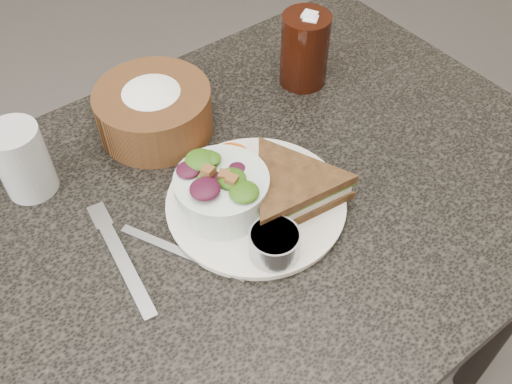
{
  "coord_description": "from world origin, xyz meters",
  "views": [
    {
      "loc": [
        -0.31,
        -0.43,
        1.38
      ],
      "look_at": [
        -0.0,
        -0.02,
        0.78
      ],
      "focal_mm": 40.0,
      "sensor_mm": 36.0,
      "label": 1
    }
  ],
  "objects_px": {
    "sandwich": "(292,188)",
    "water_glass": "(22,160)",
    "dressing_ramekin": "(274,244)",
    "dining_table": "(251,322)",
    "cola_glass": "(305,47)",
    "dinner_plate": "(256,203)",
    "bread_basket": "(153,104)",
    "salad_bowl": "(222,187)"
  },
  "relations": [
    {
      "from": "sandwich",
      "to": "water_glass",
      "type": "relative_size",
      "value": 1.62
    },
    {
      "from": "sandwich",
      "to": "dressing_ramekin",
      "type": "distance_m",
      "value": 0.1
    },
    {
      "from": "dining_table",
      "to": "cola_glass",
      "type": "height_order",
      "value": "cola_glass"
    },
    {
      "from": "water_glass",
      "to": "dinner_plate",
      "type": "bearing_deg",
      "value": -43.49
    },
    {
      "from": "dressing_ramekin",
      "to": "cola_glass",
      "type": "height_order",
      "value": "cola_glass"
    },
    {
      "from": "bread_basket",
      "to": "water_glass",
      "type": "height_order",
      "value": "water_glass"
    },
    {
      "from": "sandwich",
      "to": "bread_basket",
      "type": "distance_m",
      "value": 0.26
    },
    {
      "from": "sandwich",
      "to": "bread_basket",
      "type": "xyz_separation_m",
      "value": [
        -0.07,
        0.25,
        0.02
      ]
    },
    {
      "from": "salad_bowl",
      "to": "dining_table",
      "type": "bearing_deg",
      "value": -4.88
    },
    {
      "from": "dinner_plate",
      "to": "sandwich",
      "type": "distance_m",
      "value": 0.06
    },
    {
      "from": "dinner_plate",
      "to": "sandwich",
      "type": "xyz_separation_m",
      "value": [
        0.04,
        -0.03,
        0.03
      ]
    },
    {
      "from": "bread_basket",
      "to": "cola_glass",
      "type": "xyz_separation_m",
      "value": [
        0.27,
        -0.05,
        0.02
      ]
    },
    {
      "from": "dinner_plate",
      "to": "sandwich",
      "type": "height_order",
      "value": "sandwich"
    },
    {
      "from": "water_glass",
      "to": "dressing_ramekin",
      "type": "bearing_deg",
      "value": -56.81
    },
    {
      "from": "dinner_plate",
      "to": "water_glass",
      "type": "xyz_separation_m",
      "value": [
        -0.24,
        0.23,
        0.05
      ]
    },
    {
      "from": "salad_bowl",
      "to": "water_glass",
      "type": "xyz_separation_m",
      "value": [
        -0.2,
        0.2,
        0.01
      ]
    },
    {
      "from": "salad_bowl",
      "to": "water_glass",
      "type": "height_order",
      "value": "water_glass"
    },
    {
      "from": "dining_table",
      "to": "bread_basket",
      "type": "height_order",
      "value": "bread_basket"
    },
    {
      "from": "bread_basket",
      "to": "salad_bowl",
      "type": "bearing_deg",
      "value": -93.34
    },
    {
      "from": "dressing_ramekin",
      "to": "water_glass",
      "type": "xyz_separation_m",
      "value": [
        -0.2,
        0.31,
        0.02
      ]
    },
    {
      "from": "dining_table",
      "to": "dressing_ramekin",
      "type": "relative_size",
      "value": 14.99
    },
    {
      "from": "dining_table",
      "to": "salad_bowl",
      "type": "relative_size",
      "value": 7.67
    },
    {
      "from": "dining_table",
      "to": "dinner_plate",
      "type": "bearing_deg",
      "value": -93.2
    },
    {
      "from": "dressing_ramekin",
      "to": "sandwich",
      "type": "bearing_deg",
      "value": 37.23
    },
    {
      "from": "dining_table",
      "to": "water_glass",
      "type": "xyz_separation_m",
      "value": [
        -0.24,
        0.21,
        0.43
      ]
    },
    {
      "from": "dinner_plate",
      "to": "water_glass",
      "type": "relative_size",
      "value": 2.27
    },
    {
      "from": "sandwich",
      "to": "salad_bowl",
      "type": "distance_m",
      "value": 0.1
    },
    {
      "from": "bread_basket",
      "to": "cola_glass",
      "type": "relative_size",
      "value": 1.31
    },
    {
      "from": "dining_table",
      "to": "bread_basket",
      "type": "relative_size",
      "value": 5.52
    },
    {
      "from": "dressing_ramekin",
      "to": "cola_glass",
      "type": "distance_m",
      "value": 0.38
    },
    {
      "from": "sandwich",
      "to": "dressing_ramekin",
      "type": "height_order",
      "value": "sandwich"
    },
    {
      "from": "salad_bowl",
      "to": "bread_basket",
      "type": "relative_size",
      "value": 0.72
    },
    {
      "from": "dining_table",
      "to": "bread_basket",
      "type": "bearing_deg",
      "value": 98.46
    },
    {
      "from": "dressing_ramekin",
      "to": "bread_basket",
      "type": "distance_m",
      "value": 0.31
    },
    {
      "from": "dining_table",
      "to": "bread_basket",
      "type": "distance_m",
      "value": 0.47
    },
    {
      "from": "dinner_plate",
      "to": "sandwich",
      "type": "bearing_deg",
      "value": -33.28
    },
    {
      "from": "dressing_ramekin",
      "to": "cola_glass",
      "type": "bearing_deg",
      "value": 44.13
    },
    {
      "from": "bread_basket",
      "to": "water_glass",
      "type": "distance_m",
      "value": 0.21
    },
    {
      "from": "dinner_plate",
      "to": "cola_glass",
      "type": "height_order",
      "value": "cola_glass"
    },
    {
      "from": "dinner_plate",
      "to": "bread_basket",
      "type": "xyz_separation_m",
      "value": [
        -0.03,
        0.23,
        0.05
      ]
    },
    {
      "from": "dressing_ramekin",
      "to": "bread_basket",
      "type": "height_order",
      "value": "bread_basket"
    },
    {
      "from": "bread_basket",
      "to": "dinner_plate",
      "type": "bearing_deg",
      "value": -82.51
    }
  ]
}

